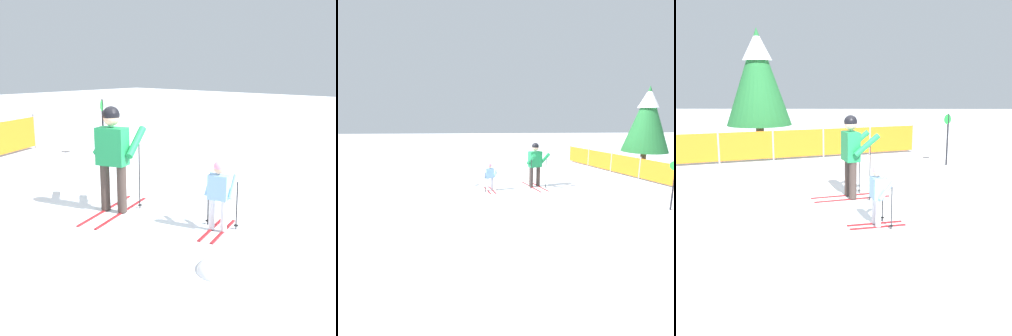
# 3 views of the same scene
# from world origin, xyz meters

# --- Properties ---
(ground_plane) EXTENTS (60.00, 60.00, 0.00)m
(ground_plane) POSITION_xyz_m (0.00, 0.00, 0.00)
(ground_plane) COLOR white
(skier_adult) EXTENTS (1.70, 0.95, 1.76)m
(skier_adult) POSITION_xyz_m (0.23, 0.13, 1.06)
(skier_adult) COLOR maroon
(skier_adult) RESTS_ON ground_plane
(skier_child) EXTENTS (1.02, 0.54, 1.06)m
(skier_child) POSITION_xyz_m (0.66, -1.67, 0.61)
(skier_child) COLOR maroon
(skier_child) RESTS_ON ground_plane
(safety_fence) EXTENTS (7.75, 2.91, 1.02)m
(safety_fence) POSITION_xyz_m (-1.44, 4.68, 0.51)
(safety_fence) COLOR gray
(safety_fence) RESTS_ON ground_plane
(conifer_far) EXTENTS (2.31, 2.31, 4.29)m
(conifer_far) POSITION_xyz_m (-3.06, 6.55, 2.65)
(conifer_far) COLOR #4C3823
(conifer_far) RESTS_ON ground_plane
(trail_marker) EXTENTS (0.24, 0.18, 1.52)m
(trail_marker) POSITION_xyz_m (3.07, 3.78, 0.94)
(trail_marker) COLOR black
(trail_marker) RESTS_ON ground_plane
(snow_mound) EXTENTS (0.82, 0.70, 0.33)m
(snow_mound) POSITION_xyz_m (-0.27, -2.47, 0.00)
(snow_mound) COLOR white
(snow_mound) RESTS_ON ground_plane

